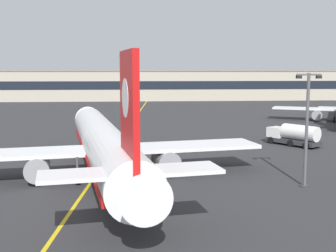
# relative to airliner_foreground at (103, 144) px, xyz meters

# --- Properties ---
(ground_plane) EXTENTS (400.00, 400.00, 0.00)m
(ground_plane) POSITION_rel_airliner_foreground_xyz_m (0.64, -8.48, -3.37)
(ground_plane) COLOR #2D2D30
(taxiway_centreline) EXTENTS (13.85, 179.51, 0.01)m
(taxiway_centreline) POSITION_rel_airliner_foreground_xyz_m (0.64, 21.52, -3.37)
(taxiway_centreline) COLOR yellow
(taxiway_centreline) RESTS_ON ground
(airliner_foreground) EXTENTS (32.34, 41.32, 11.65)m
(airliner_foreground) POSITION_rel_airliner_foreground_xyz_m (0.00, 0.00, 0.00)
(airliner_foreground) COLOR white
(airliner_foreground) RESTS_ON ground
(apron_lamp_post) EXTENTS (2.24, 0.90, 10.22)m
(apron_lamp_post) POSITION_rel_airliner_foreground_xyz_m (18.36, -4.53, 2.02)
(apron_lamp_post) COLOR #515156
(apron_lamp_post) RESTS_ON ground
(service_truck_fuel_white) EXTENTS (6.32, 7.60, 3.00)m
(service_truck_fuel_white) POSITION_rel_airliner_foreground_xyz_m (25.23, 16.45, -1.88)
(service_truck_fuel_white) COLOR #2D2D33
(service_truck_fuel_white) RESTS_ON ground
(terminal_building) EXTENTS (148.04, 12.40, 10.51)m
(terminal_building) POSITION_rel_airliner_foreground_xyz_m (11.14, 110.89, 1.89)
(terminal_building) COLOR #B2A893
(terminal_building) RESTS_ON ground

